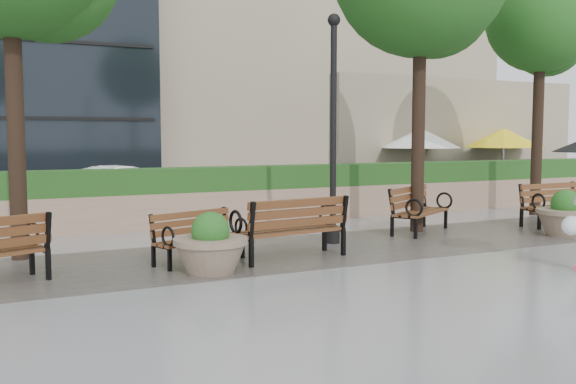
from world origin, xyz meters
name	(u,v)px	position (x,y,z in m)	size (l,w,h in m)	color
ground	(420,283)	(0.00, 0.00, 0.00)	(100.00, 100.00, 0.00)	gray
cobble_strip	(317,249)	(0.00, 3.00, 0.01)	(28.00, 3.20, 0.01)	#383330
hedge_wall	(235,195)	(0.00, 7.00, 0.66)	(24.00, 0.80, 1.35)	tan
cafe_wall	(459,138)	(9.50, 10.00, 2.00)	(10.00, 0.60, 4.00)	tan
cafe_hedge	(494,188)	(9.00, 7.80, 0.45)	(8.00, 0.50, 0.90)	#254818
asphalt_street	(184,207)	(0.00, 11.00, 0.00)	(40.00, 7.00, 0.00)	black
bench_1	(199,248)	(-2.33, 2.77, 0.25)	(1.67, 1.09, 0.84)	brown
bench_2	(291,241)	(-0.84, 2.40, 0.31)	(2.02, 1.01, 1.04)	brown
bench_3	(420,219)	(2.97, 3.80, 0.29)	(1.94, 1.54, 0.98)	brown
bench_4	(557,214)	(6.44, 3.20, 0.29)	(1.83, 0.74, 0.97)	brown
planter_left	(211,249)	(-2.43, 1.92, 0.37)	(1.12, 1.12, 0.94)	#7F6B56
planter_right	(565,218)	(5.38, 2.09, 0.38)	(1.16, 1.16, 0.97)	#7F6B56
lamppost	(333,143)	(0.60, 3.45, 1.93)	(0.28, 0.28, 4.36)	black
tree_2	(543,25)	(7.86, 5.07, 4.95)	(2.97, 2.79, 6.50)	black
patio_umb_white	(420,139)	(7.08, 9.03, 1.99)	(2.50, 2.50, 2.30)	black
patio_umb_yellow_a	(504,139)	(10.00, 8.44, 1.99)	(2.50, 2.50, 2.30)	black
patio_umb_yellow_b	(503,138)	(10.96, 9.43, 1.99)	(2.50, 2.50, 2.30)	black
car_right	(129,190)	(-1.84, 9.96, 0.64)	(1.36, 3.91, 1.29)	silver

